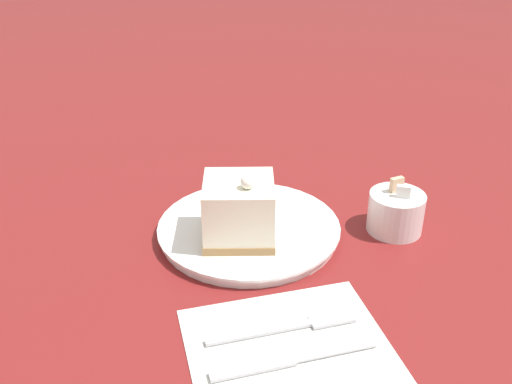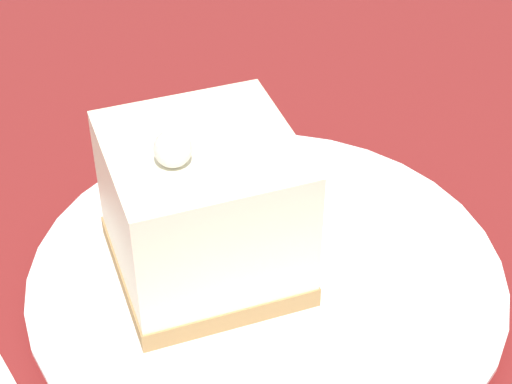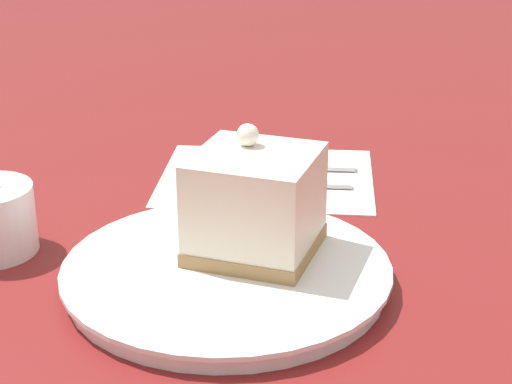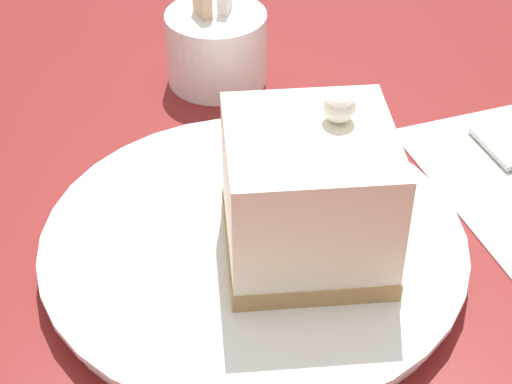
{
  "view_description": "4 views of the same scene",
  "coord_description": "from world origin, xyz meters",
  "px_view_note": "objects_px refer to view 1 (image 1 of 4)",
  "views": [
    {
      "loc": [
        0.74,
        -0.07,
        0.45
      ],
      "look_at": [
        0.04,
        0.01,
        0.07
      ],
      "focal_mm": 40.0,
      "sensor_mm": 36.0,
      "label": 1
    },
    {
      "loc": [
        0.19,
        0.31,
        0.35
      ],
      "look_at": [
        0.04,
        -0.0,
        0.08
      ],
      "focal_mm": 60.0,
      "sensor_mm": 36.0,
      "label": 2
    },
    {
      "loc": [
        -0.55,
        -0.16,
        0.33
      ],
      "look_at": [
        0.05,
        -0.02,
        0.08
      ],
      "focal_mm": 60.0,
      "sensor_mm": 36.0,
      "label": 3
    },
    {
      "loc": [
        -0.04,
        -0.39,
        0.37
      ],
      "look_at": [
        0.04,
        -0.02,
        0.07
      ],
      "focal_mm": 60.0,
      "sensor_mm": 36.0,
      "label": 4
    }
  ],
  "objects_px": {
    "knife": "(279,363)",
    "sugar_bowl": "(396,212)",
    "fork": "(295,325)",
    "cake_slice": "(239,210)",
    "plate": "(248,229)"
  },
  "relations": [
    {
      "from": "knife",
      "to": "sugar_bowl",
      "type": "distance_m",
      "value": 0.33
    },
    {
      "from": "fork",
      "to": "knife",
      "type": "distance_m",
      "value": 0.06
    },
    {
      "from": "cake_slice",
      "to": "sugar_bowl",
      "type": "xyz_separation_m",
      "value": [
        -0.02,
        0.23,
        -0.03
      ]
    },
    {
      "from": "plate",
      "to": "sugar_bowl",
      "type": "bearing_deg",
      "value": 87.09
    },
    {
      "from": "plate",
      "to": "fork",
      "type": "xyz_separation_m",
      "value": [
        0.21,
        0.03,
        -0.01
      ]
    },
    {
      "from": "knife",
      "to": "sugar_bowl",
      "type": "xyz_separation_m",
      "value": [
        -0.25,
        0.21,
        0.03
      ]
    },
    {
      "from": "plate",
      "to": "sugar_bowl",
      "type": "distance_m",
      "value": 0.22
    },
    {
      "from": "plate",
      "to": "sugar_bowl",
      "type": "xyz_separation_m",
      "value": [
        0.01,
        0.22,
        0.02
      ]
    },
    {
      "from": "knife",
      "to": "sugar_bowl",
      "type": "relative_size",
      "value": 2.29
    },
    {
      "from": "plate",
      "to": "sugar_bowl",
      "type": "relative_size",
      "value": 3.25
    },
    {
      "from": "plate",
      "to": "knife",
      "type": "bearing_deg",
      "value": 1.47
    },
    {
      "from": "plate",
      "to": "cake_slice",
      "type": "height_order",
      "value": "cake_slice"
    },
    {
      "from": "sugar_bowl",
      "to": "knife",
      "type": "bearing_deg",
      "value": -40.07
    },
    {
      "from": "cake_slice",
      "to": "knife",
      "type": "xyz_separation_m",
      "value": [
        0.23,
        0.02,
        -0.06
      ]
    },
    {
      "from": "plate",
      "to": "fork",
      "type": "relative_size",
      "value": 1.49
    }
  ]
}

